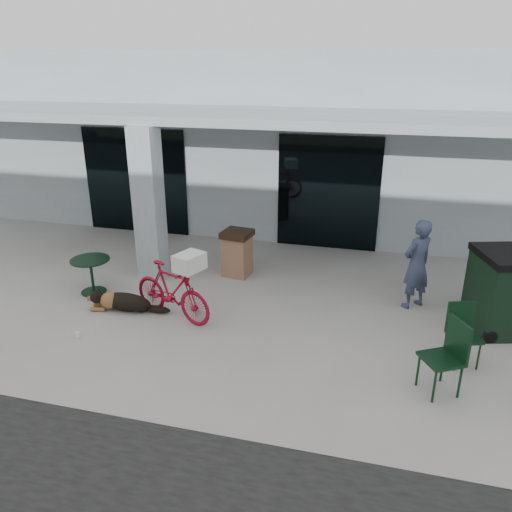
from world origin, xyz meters
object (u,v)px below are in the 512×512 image
(cafe_chair_far_a, at_px, (464,336))
(person, at_px, (417,264))
(wheeled_bin, at_px, (501,291))
(bicycle, at_px, (172,291))
(cafe_table_near, at_px, (92,276))
(trash_receptacle, at_px, (237,253))
(cafe_chair_far_b, at_px, (441,358))
(dog, at_px, (125,301))

(cafe_chair_far_a, distance_m, person, 1.94)
(wheeled_bin, bearing_deg, bicycle, 174.27)
(cafe_table_near, distance_m, trash_receptacle, 2.95)
(person, xyz_separation_m, wheeled_bin, (1.35, -0.49, -0.15))
(bicycle, distance_m, cafe_chair_far_a, 4.78)
(cafe_table_near, bearing_deg, cafe_chair_far_a, -7.01)
(cafe_table_near, bearing_deg, bicycle, -16.16)
(bicycle, bearing_deg, trash_receptacle, 5.46)
(cafe_chair_far_a, xyz_separation_m, cafe_chair_far_b, (-0.39, -0.81, 0.06))
(cafe_table_near, xyz_separation_m, cafe_chair_far_a, (6.71, -0.83, 0.12))
(cafe_chair_far_b, xyz_separation_m, wheeled_bin, (1.09, 2.11, 0.16))
(dog, bearing_deg, cafe_chair_far_b, -23.34)
(wheeled_bin, bearing_deg, dog, 172.44)
(cafe_table_near, bearing_deg, cafe_chair_far_b, -14.47)
(dog, height_order, cafe_chair_far_b, cafe_chair_far_b)
(dog, distance_m, cafe_table_near, 1.13)
(bicycle, distance_m, cafe_table_near, 2.03)
(bicycle, bearing_deg, dog, 108.29)
(person, distance_m, wheeled_bin, 1.44)
(bicycle, height_order, cafe_chair_far_a, bicycle)
(cafe_chair_far_b, bearing_deg, trash_receptacle, -159.69)
(cafe_chair_far_b, distance_m, trash_receptacle, 4.98)
(cafe_chair_far_a, height_order, trash_receptacle, trash_receptacle)
(cafe_chair_far_a, bearing_deg, dog, 158.27)
(dog, height_order, wheeled_bin, wheeled_bin)
(cafe_chair_far_b, relative_size, trash_receptacle, 1.09)
(dog, relative_size, cafe_chair_far_b, 1.08)
(dog, distance_m, wheeled_bin, 6.52)
(person, bearing_deg, dog, -26.69)
(person, height_order, wheeled_bin, person)
(cafe_chair_far_a, xyz_separation_m, trash_receptacle, (-4.21, 2.39, 0.02))
(dog, bearing_deg, person, 4.77)
(bicycle, xyz_separation_m, trash_receptacle, (0.56, 2.13, -0.02))
(cafe_chair_far_a, height_order, cafe_chair_far_b, cafe_chair_far_b)
(person, bearing_deg, cafe_chair_far_b, 52.46)
(cafe_chair_far_a, xyz_separation_m, wheeled_bin, (0.70, 1.30, 0.22))
(bicycle, distance_m, cafe_chair_far_b, 4.51)
(cafe_chair_far_a, relative_size, trash_receptacle, 0.96)
(cafe_chair_far_a, distance_m, cafe_chair_far_b, 0.90)
(cafe_chair_far_a, bearing_deg, trash_receptacle, 131.60)
(trash_receptacle, bearing_deg, person, -9.55)
(cafe_chair_far_a, bearing_deg, wheeled_bin, 42.87)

